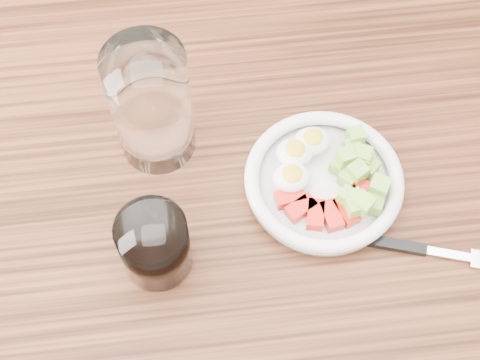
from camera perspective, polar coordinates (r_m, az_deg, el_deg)
The scene contains 6 objects.
ground at distance 1.56m, azimuth 0.42°, elevation -14.20°, with size 4.00×4.00×0.00m, color brown.
dining_table at distance 0.92m, azimuth 0.69°, elevation -4.29°, with size 1.50×0.90×0.77m.
bowl at distance 0.83m, azimuth 7.21°, elevation 0.05°, with size 0.20×0.20×0.05m.
fork at distance 0.82m, azimuth 14.18°, elevation -5.59°, with size 0.20×0.08×0.01m.
water_glass at distance 0.80m, azimuth -7.58°, elevation 6.36°, with size 0.10×0.10×0.17m, color white.
coffee_glass at distance 0.76m, azimuth -7.29°, elevation -5.53°, with size 0.08×0.08×0.09m.
Camera 1 is at (-0.05, -0.36, 1.51)m, focal length 50.00 mm.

